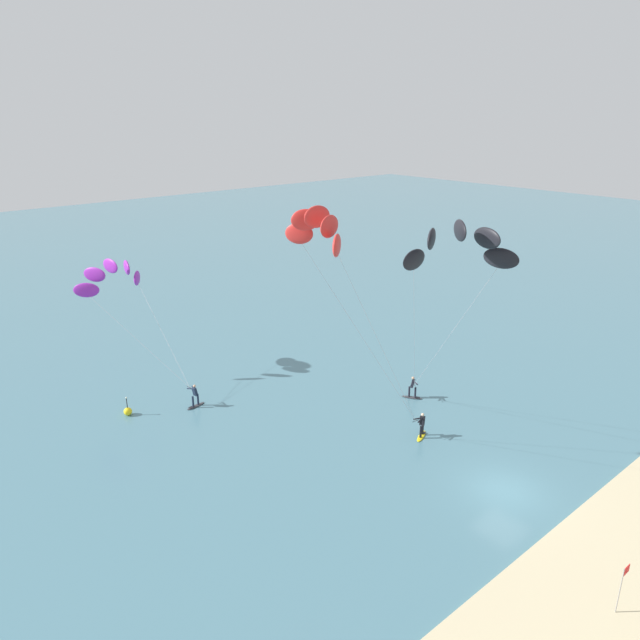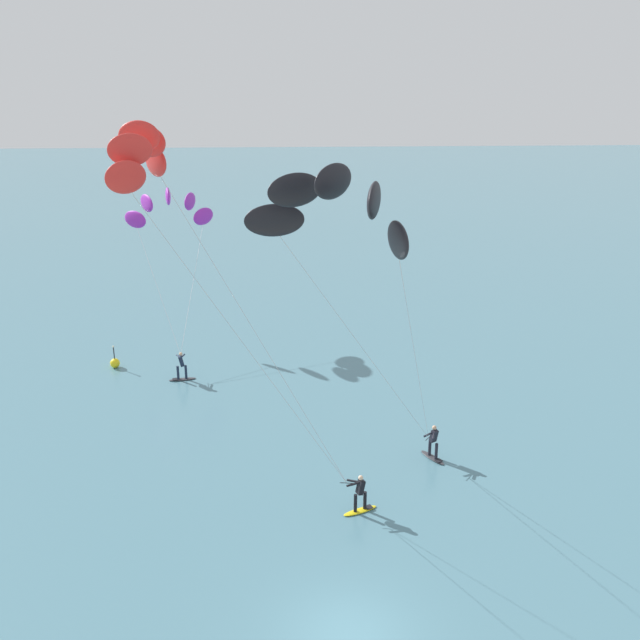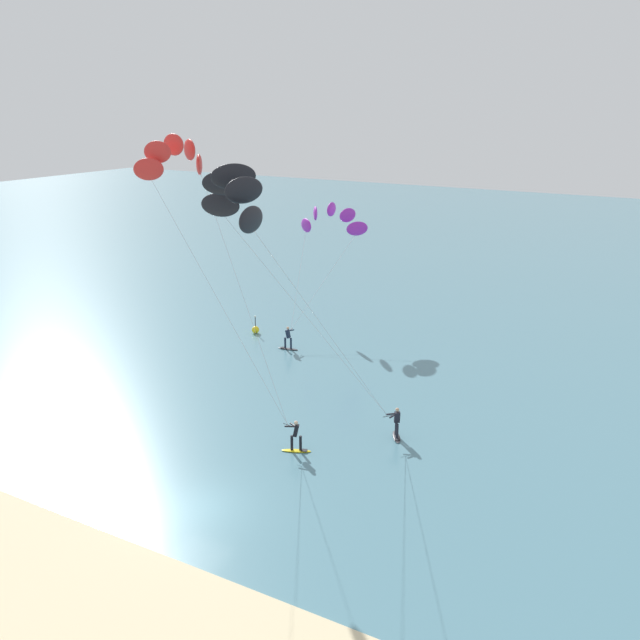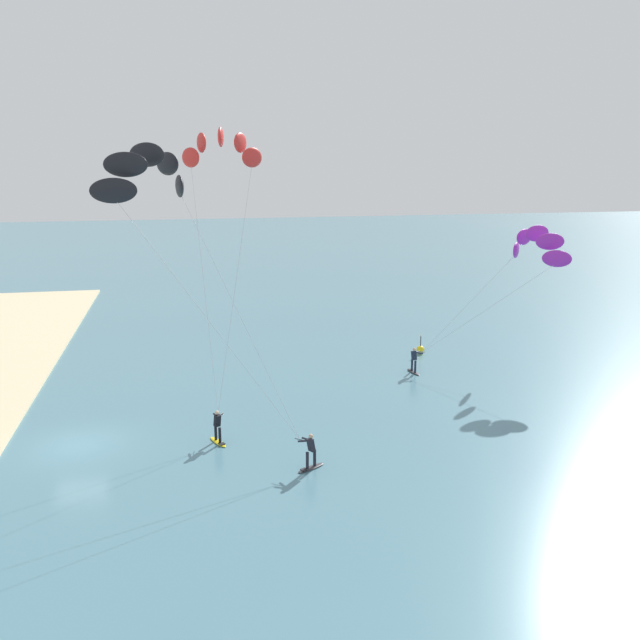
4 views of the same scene
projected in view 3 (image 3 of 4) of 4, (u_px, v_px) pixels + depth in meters
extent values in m
plane|color=slate|center=(195.00, 508.00, 31.83)|extent=(240.00, 240.00, 0.00)
cube|color=beige|center=(12.00, 637.00, 24.10)|extent=(80.00, 11.75, 0.16)
ellipsoid|color=#333338|center=(288.00, 349.00, 51.98)|extent=(1.54, 0.61, 0.08)
cube|color=black|center=(283.00, 347.00, 52.10)|extent=(0.33, 0.33, 0.02)
cylinder|color=#192338|center=(291.00, 343.00, 51.78)|extent=(0.14, 0.14, 0.78)
cylinder|color=#192338|center=(285.00, 343.00, 51.93)|extent=(0.14, 0.14, 0.78)
cube|color=#192338|center=(288.00, 334.00, 51.65)|extent=(0.37, 0.35, 0.63)
sphere|color=tan|center=(288.00, 328.00, 51.53)|extent=(0.20, 0.20, 0.20)
cylinder|color=black|center=(291.00, 330.00, 52.10)|extent=(0.12, 0.55, 0.03)
cylinder|color=#192338|center=(288.00, 330.00, 51.89)|extent=(0.39, 0.56, 0.15)
cylinder|color=#192338|center=(291.00, 330.00, 51.81)|extent=(0.22, 0.61, 0.15)
ellipsoid|color=purple|center=(357.00, 229.00, 57.18)|extent=(1.34, 1.70, 1.10)
ellipsoid|color=purple|center=(348.00, 215.00, 57.16)|extent=(0.73, 1.89, 1.10)
ellipsoid|color=purple|center=(331.00, 209.00, 57.50)|extent=(0.63, 1.89, 1.10)
ellipsoid|color=purple|center=(315.00, 213.00, 58.07)|extent=(1.26, 1.75, 1.10)
ellipsoid|color=purple|center=(306.00, 225.00, 58.63)|extent=(1.70, 1.34, 1.10)
cylinder|color=#B2B2B7|center=(326.00, 279.00, 54.69)|extent=(0.73, 8.66, 5.72)
cylinder|color=#B2B2B7|center=(299.00, 276.00, 55.41)|extent=(3.53, 7.96, 5.72)
ellipsoid|color=#333338|center=(396.00, 437.00, 38.46)|extent=(1.09, 1.47, 0.08)
cube|color=black|center=(397.00, 439.00, 38.05)|extent=(0.39, 0.39, 0.02)
cylinder|color=black|center=(396.00, 427.00, 38.55)|extent=(0.14, 0.14, 0.78)
cylinder|color=black|center=(397.00, 431.00, 38.13)|extent=(0.14, 0.14, 0.78)
cube|color=black|center=(397.00, 417.00, 38.14)|extent=(0.42, 0.43, 0.63)
sphere|color=tan|center=(397.00, 410.00, 38.02)|extent=(0.20, 0.20, 0.20)
cylinder|color=black|center=(388.00, 416.00, 37.89)|extent=(0.35, 0.46, 0.03)
cylinder|color=black|center=(394.00, 416.00, 37.89)|extent=(0.24, 0.60, 0.15)
cylinder|color=black|center=(391.00, 414.00, 38.08)|extent=(0.56, 0.39, 0.15)
ellipsoid|color=black|center=(220.00, 205.00, 33.83)|extent=(2.04, 0.60, 1.10)
ellipsoid|color=black|center=(224.00, 183.00, 32.76)|extent=(1.90, 1.30, 1.10)
ellipsoid|color=black|center=(233.00, 176.00, 31.35)|extent=(1.47, 1.81, 1.10)
ellipsoid|color=black|center=(244.00, 190.00, 30.18)|extent=(0.81, 2.03, 1.10)
ellipsoid|color=black|center=(251.00, 220.00, 29.74)|extent=(0.60, 2.04, 1.10)
cylinder|color=#B2B2B7|center=(309.00, 319.00, 35.91)|extent=(6.58, 4.88, 10.73)
cylinder|color=#B2B2B7|center=(328.00, 333.00, 33.86)|extent=(2.86, 7.67, 10.73)
ellipsoid|color=yellow|center=(296.00, 451.00, 36.93)|extent=(1.52, 0.94, 0.08)
cube|color=black|center=(304.00, 450.00, 36.88)|extent=(0.37, 0.38, 0.02)
cylinder|color=black|center=(292.00, 443.00, 36.83)|extent=(0.14, 0.14, 0.78)
cylinder|color=black|center=(301.00, 443.00, 36.79)|extent=(0.14, 0.14, 0.78)
cube|color=black|center=(296.00, 430.00, 36.61)|extent=(0.42, 0.40, 0.63)
sphere|color=beige|center=(296.00, 423.00, 36.49)|extent=(0.20, 0.20, 0.20)
cylinder|color=black|center=(288.00, 425.00, 36.89)|extent=(0.55, 0.10, 0.03)
cylinder|color=black|center=(290.00, 426.00, 36.64)|extent=(0.61, 0.24, 0.15)
cylinder|color=black|center=(293.00, 425.00, 36.80)|extent=(0.57, 0.37, 0.15)
ellipsoid|color=red|center=(199.00, 165.00, 38.91)|extent=(1.16, 1.37, 1.10)
ellipsoid|color=red|center=(190.00, 150.00, 38.20)|extent=(1.44, 1.02, 1.10)
ellipsoid|color=red|center=(174.00, 145.00, 37.30)|extent=(1.51, 0.51, 1.10)
ellipsoid|color=red|center=(157.00, 152.00, 36.57)|extent=(1.52, 0.69, 1.10)
ellipsoid|color=red|center=(149.00, 169.00, 36.33)|extent=(1.37, 1.16, 1.10)
cylinder|color=#B2B2B7|center=(242.00, 294.00, 37.94)|extent=(7.09, 2.67, 12.08)
cylinder|color=#B2B2B7|center=(219.00, 301.00, 36.65)|extent=(7.53, 0.75, 12.08)
sphere|color=yellow|center=(255.00, 330.00, 55.48)|extent=(0.56, 0.56, 0.56)
cylinder|color=#262628|center=(255.00, 322.00, 55.30)|extent=(0.06, 0.06, 0.70)
sphere|color=#F2F2CC|center=(255.00, 317.00, 55.18)|extent=(0.12, 0.12, 0.12)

